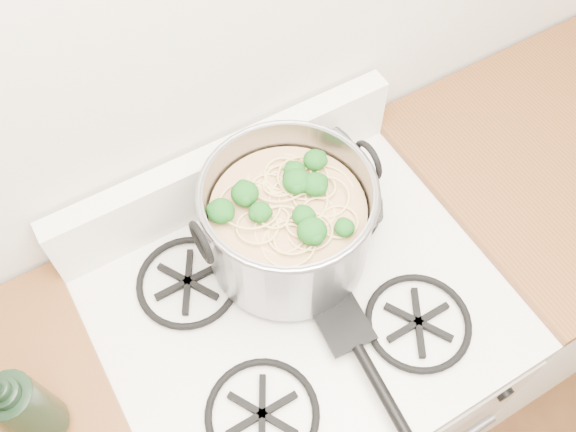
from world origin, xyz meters
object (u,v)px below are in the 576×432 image
at_px(stock_pot, 288,223).
at_px(bottle, 19,405).
at_px(spatula, 343,322).
at_px(glass_bowl, 297,203).
at_px(gas_range, 299,381).

distance_m(stock_pot, bottle, 0.55).
relative_size(stock_pot, spatula, 1.14).
xyz_separation_m(spatula, glass_bowl, (0.06, 0.27, 0.00)).
bearing_deg(spatula, gas_range, 121.99).
bearing_deg(glass_bowl, spatula, -102.79).
height_order(gas_range, spatula, spatula).
height_order(stock_pot, glass_bowl, stock_pot).
xyz_separation_m(glass_bowl, bottle, (-0.61, -0.16, 0.11)).
relative_size(gas_range, glass_bowl, 7.34).
height_order(gas_range, bottle, bottle).
bearing_deg(stock_pot, bottle, -170.97).
bearing_deg(bottle, glass_bowl, 29.22).
distance_m(spatula, bottle, 0.57).
bearing_deg(stock_pot, glass_bowl, 49.17).
bearing_deg(gas_range, spatula, -62.84).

